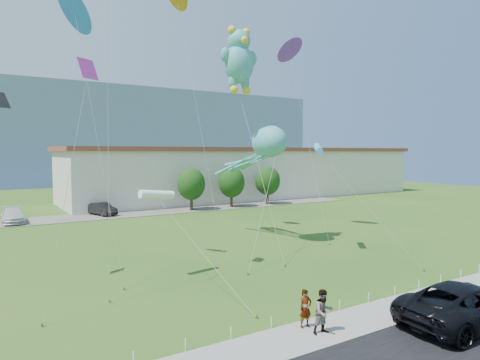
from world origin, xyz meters
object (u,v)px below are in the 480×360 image
parked_car_white (13,215)px  parked_car_black (102,209)px  pedestrian_left (305,308)px  teddy_bear_kite (239,59)px  suv (465,304)px  pedestrian_right (324,312)px  warehouse (252,172)px  octopus_kite (262,150)px

parked_car_white → parked_car_black: 9.37m
pedestrian_left → teddy_bear_kite: teddy_bear_kite is taller
suv → parked_car_white: bearing=21.7°
suv → pedestrian_right: size_ratio=3.59×
suv → pedestrian_right: bearing=69.1°
pedestrian_left → parked_car_black: pedestrian_left is taller
warehouse → parked_car_white: 37.55m
suv → teddy_bear_kite: bearing=2.1°
pedestrian_left → parked_car_white: size_ratio=0.30×
warehouse → octopus_kite: size_ratio=4.84×
pedestrian_left → parked_car_white: (-8.44, 37.03, -0.08)m
pedestrian_left → parked_car_white: 37.98m
parked_car_white → teddy_bear_kite: teddy_bear_kite is taller
parked_car_black → octopus_kite: octopus_kite is taller
suv → teddy_bear_kite: size_ratio=0.38×
warehouse → parked_car_white: (-36.28, -9.11, -3.29)m
suv → pedestrian_right: 6.38m
pedestrian_right → parked_car_white: bearing=112.3°
pedestrian_right → warehouse: bearing=69.0°
suv → octopus_kite: bearing=-5.5°
pedestrian_left → teddy_bear_kite: 21.33m
parked_car_white → pedestrian_right: bearing=-76.1°
warehouse → pedestrian_right: warehouse is taller
pedestrian_left → octopus_kite: octopus_kite is taller
warehouse → teddy_bear_kite: size_ratio=3.56×
warehouse → teddy_bear_kite: (-21.79, -31.04, 10.58)m
pedestrian_right → octopus_kite: size_ratio=0.14×
octopus_kite → parked_car_white: bearing=128.5°
suv → teddy_bear_kite: teddy_bear_kite is taller
pedestrian_left → teddy_bear_kite: (6.05, 15.10, 13.80)m
warehouse → teddy_bear_kite: bearing=-125.1°
octopus_kite → pedestrian_left: bearing=-118.8°
suv → parked_car_black: 41.36m
parked_car_black → warehouse: bearing=-0.1°
warehouse → parked_car_white: bearing=-165.9°
parked_car_white → teddy_bear_kite: (14.49, -21.93, 13.87)m
warehouse → parked_car_white: warehouse is taller
suv → parked_car_black: suv is taller
pedestrian_left → parked_car_black: (0.91, 37.68, -0.11)m
suv → parked_car_white: 42.93m
parked_car_white → teddy_bear_kite: size_ratio=0.31×
suv → octopus_kite: 20.27m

